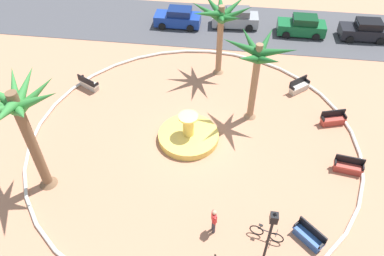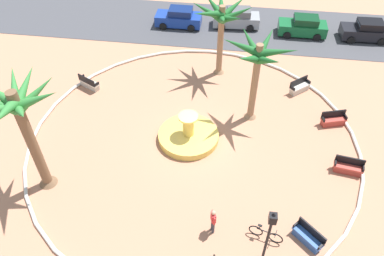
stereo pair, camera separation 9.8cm
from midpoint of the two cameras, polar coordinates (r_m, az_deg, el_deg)
name	(u,v)px [view 1 (the left image)]	position (r m, az deg, el deg)	size (l,w,h in m)	color
ground_plane	(194,140)	(23.58, 0.11, -1.80)	(80.00, 80.00, 0.00)	tan
plaza_curb	(194,139)	(23.51, 0.11, -1.63)	(20.21, 20.21, 0.20)	silver
street_asphalt	(215,25)	(35.22, 3.34, 15.18)	(48.00, 8.00, 0.03)	#424247
fountain	(188,136)	(23.45, -0.66, -1.14)	(3.73, 3.73, 1.91)	gold
palm_tree_near_fountain	(257,61)	(22.81, 9.62, 9.92)	(4.40, 3.99, 5.74)	#8E6B4C
palm_tree_by_curb	(221,19)	(26.88, 4.23, 16.05)	(4.34, 4.45, 5.61)	#8E6B4C
palm_tree_mid_plaza	(20,115)	(19.39, -24.62, 1.76)	(4.37, 4.38, 6.70)	brown
bench_east	(89,84)	(28.30, -15.34, 6.38)	(1.65, 1.18, 1.00)	beige
bench_west	(333,120)	(26.01, 20.29, 1.16)	(1.68, 0.94, 1.00)	#B73D33
bench_north	(309,237)	(19.90, 16.97, -15.34)	(1.50, 1.47, 1.00)	#335BA8
bench_southeast	(348,167)	(23.38, 22.28, -5.44)	(1.66, 0.73, 1.00)	#B73D33
bench_southwest	(299,87)	(28.06, 15.66, 5.94)	(1.54, 1.42, 1.00)	beige
lamppost	(269,237)	(16.84, 11.30, -15.77)	(0.32, 0.32, 4.36)	black
bicycle_by_lamppost	(266,234)	(19.47, 10.96, -15.31)	(1.67, 0.61, 0.94)	black
person_cyclist_helmet	(214,220)	(18.89, 3.16, -13.64)	(0.30, 0.51, 1.69)	#33333D
parked_car_leftmost	(178,18)	(34.72, -2.20, 16.20)	(4.00, 1.92, 1.67)	navy
parked_car_second	(236,18)	(34.86, 6.48, 16.08)	(4.10, 2.11, 1.67)	gray
parked_car_third	(302,26)	(34.68, 16.08, 14.49)	(4.00, 1.92, 1.67)	#145B2D
parked_car_rightmost	(365,30)	(35.84, 24.48, 13.20)	(4.06, 2.03, 1.67)	black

